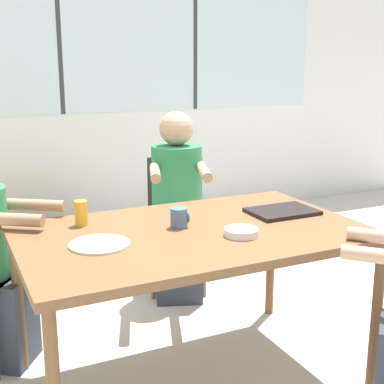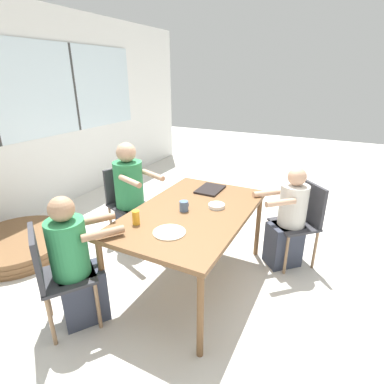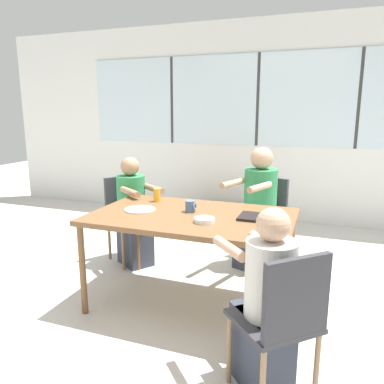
{
  "view_description": "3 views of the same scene",
  "coord_description": "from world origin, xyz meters",
  "px_view_note": "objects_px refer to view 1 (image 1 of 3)",
  "views": [
    {
      "loc": [
        -1.01,
        -2.13,
        1.51
      ],
      "look_at": [
        0.0,
        0.0,
        0.95
      ],
      "focal_mm": 50.0,
      "sensor_mm": 36.0,
      "label": 1
    },
    {
      "loc": [
        -2.2,
        -1.11,
        1.92
      ],
      "look_at": [
        0.0,
        0.0,
        0.95
      ],
      "focal_mm": 28.0,
      "sensor_mm": 36.0,
      "label": 2
    },
    {
      "loc": [
        0.98,
        -2.68,
        1.57
      ],
      "look_at": [
        0.0,
        0.0,
        0.95
      ],
      "focal_mm": 35.0,
      "sensor_mm": 36.0,
      "label": 3
    }
  ],
  "objects_px": {
    "juice_glass": "(81,213)",
    "folded_table_stack": "(32,249)",
    "chair_for_woman_green_shirt": "(176,210)",
    "coffee_mug": "(179,218)",
    "person_woman_green_shirt": "(177,214)",
    "bowl_white_shallow": "(241,232)"
  },
  "relations": [
    {
      "from": "juice_glass",
      "to": "folded_table_stack",
      "type": "bearing_deg",
      "value": 89.91
    },
    {
      "from": "chair_for_woman_green_shirt",
      "to": "coffee_mug",
      "type": "height_order",
      "value": "chair_for_woman_green_shirt"
    },
    {
      "from": "coffee_mug",
      "to": "folded_table_stack",
      "type": "xyz_separation_m",
      "value": [
        -0.4,
        1.95,
        -0.72
      ]
    },
    {
      "from": "chair_for_woman_green_shirt",
      "to": "coffee_mug",
      "type": "relative_size",
      "value": 9.51
    },
    {
      "from": "chair_for_woman_green_shirt",
      "to": "juice_glass",
      "type": "xyz_separation_m",
      "value": [
        -0.85,
        -0.84,
        0.29
      ]
    },
    {
      "from": "chair_for_woman_green_shirt",
      "to": "person_woman_green_shirt",
      "type": "bearing_deg",
      "value": 90.0
    },
    {
      "from": "bowl_white_shallow",
      "to": "coffee_mug",
      "type": "bearing_deg",
      "value": 129.68
    },
    {
      "from": "person_woman_green_shirt",
      "to": "juice_glass",
      "type": "xyz_separation_m",
      "value": [
        -0.8,
        -0.68,
        0.27
      ]
    },
    {
      "from": "person_woman_green_shirt",
      "to": "folded_table_stack",
      "type": "relative_size",
      "value": 1.05
    },
    {
      "from": "chair_for_woman_green_shirt",
      "to": "coffee_mug",
      "type": "bearing_deg",
      "value": 87.28
    },
    {
      "from": "chair_for_woman_green_shirt",
      "to": "person_woman_green_shirt",
      "type": "height_order",
      "value": "person_woman_green_shirt"
    },
    {
      "from": "person_woman_green_shirt",
      "to": "folded_table_stack",
      "type": "height_order",
      "value": "person_woman_green_shirt"
    },
    {
      "from": "juice_glass",
      "to": "folded_table_stack",
      "type": "distance_m",
      "value": 1.87
    },
    {
      "from": "coffee_mug",
      "to": "juice_glass",
      "type": "distance_m",
      "value": 0.47
    },
    {
      "from": "chair_for_woman_green_shirt",
      "to": "juice_glass",
      "type": "distance_m",
      "value": 1.23
    },
    {
      "from": "chair_for_woman_green_shirt",
      "to": "folded_table_stack",
      "type": "bearing_deg",
      "value": -26.13
    },
    {
      "from": "juice_glass",
      "to": "bowl_white_shallow",
      "type": "bearing_deg",
      "value": -37.59
    },
    {
      "from": "chair_for_woman_green_shirt",
      "to": "coffee_mug",
      "type": "xyz_separation_m",
      "value": [
        -0.45,
        -1.07,
        0.28
      ]
    },
    {
      "from": "bowl_white_shallow",
      "to": "folded_table_stack",
      "type": "height_order",
      "value": "bowl_white_shallow"
    },
    {
      "from": "bowl_white_shallow",
      "to": "folded_table_stack",
      "type": "distance_m",
      "value": 2.37
    },
    {
      "from": "coffee_mug",
      "to": "folded_table_stack",
      "type": "height_order",
      "value": "coffee_mug"
    },
    {
      "from": "chair_for_woman_green_shirt",
      "to": "person_woman_green_shirt",
      "type": "relative_size",
      "value": 0.73
    }
  ]
}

